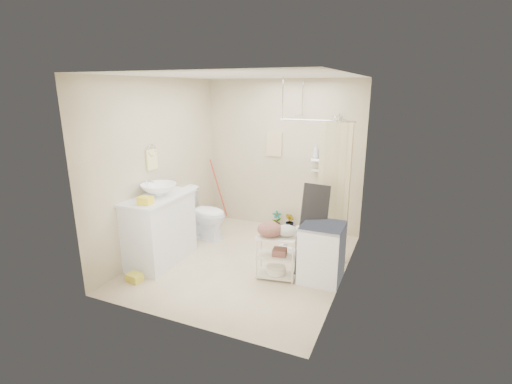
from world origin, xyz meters
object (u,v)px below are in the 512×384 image
vanity (159,229)px  laundry_rack (276,253)px  toilet (203,213)px  washing_machine (322,252)px

vanity → laundry_rack: vanity is taller
laundry_rack → toilet: bearing=143.4°
laundry_rack → vanity: bearing=176.6°
toilet → washing_machine: 2.27m
vanity → washing_machine: 2.33m
toilet → vanity: bearing=176.7°
toilet → laundry_rack: toilet is taller
vanity → toilet: 1.02m
toilet → washing_machine: (2.18, -0.65, -0.04)m
washing_machine → vanity: bearing=-171.1°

